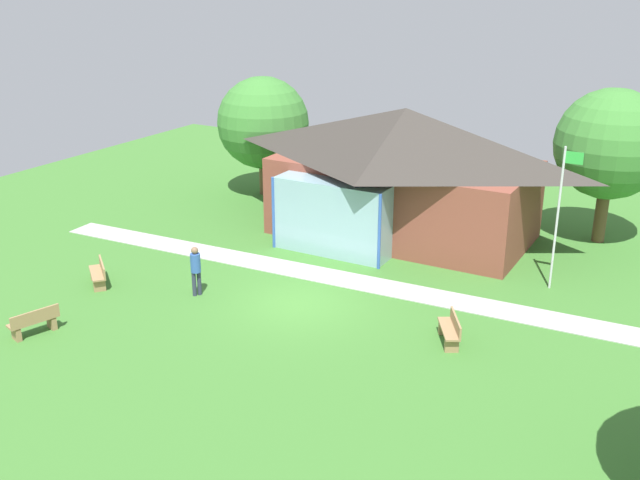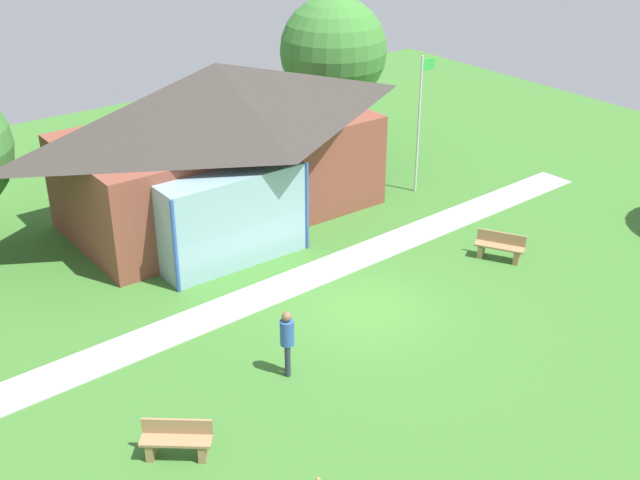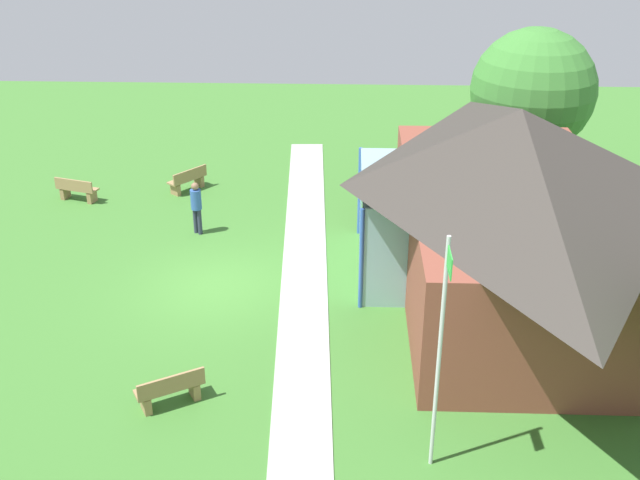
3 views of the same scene
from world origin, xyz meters
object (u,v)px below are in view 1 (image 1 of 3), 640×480
object	(u,v)px
visitor_strolling_lawn	(196,267)
tree_behind_pavilion_right	(611,144)
pavilion	(401,171)
bench_mid_right	(450,330)
tree_behind_pavilion_left	(263,123)
bench_front_left	(34,322)
bench_mid_left	(99,274)
flagpole	(559,212)

from	to	relation	value
visitor_strolling_lawn	tree_behind_pavilion_right	size ratio (longest dim) A/B	0.28
pavilion	bench_mid_right	world-z (taller)	pavilion
tree_behind_pavilion_left	tree_behind_pavilion_right	bearing A→B (deg)	3.70
pavilion	tree_behind_pavilion_right	size ratio (longest dim) A/B	1.80
bench_mid_right	visitor_strolling_lawn	distance (m)	8.73
bench_front_left	tree_behind_pavilion_left	world-z (taller)	tree_behind_pavilion_left
tree_behind_pavilion_right	tree_behind_pavilion_left	world-z (taller)	tree_behind_pavilion_right
bench_mid_right	tree_behind_pavilion_right	size ratio (longest dim) A/B	0.25
bench_mid_right	bench_mid_left	world-z (taller)	same
visitor_strolling_lawn	tree_behind_pavilion_left	size ratio (longest dim) A/B	0.31
bench_mid_left	bench_front_left	bearing A→B (deg)	145.07
pavilion	visitor_strolling_lawn	xyz separation A→B (m)	(-3.53, -8.85, -1.72)
pavilion	visitor_strolling_lawn	world-z (taller)	pavilion
bench_mid_left	visitor_strolling_lawn	distance (m)	3.71
bench_mid_left	tree_behind_pavilion_right	distance (m)	19.85
visitor_strolling_lawn	tree_behind_pavilion_right	xyz separation A→B (m)	(10.87, 12.20, 2.98)
tree_behind_pavilion_right	bench_mid_left	bearing A→B (deg)	-137.52
bench_mid_left	tree_behind_pavilion_left	bearing A→B (deg)	-45.66
bench_front_left	tree_behind_pavilion_right	size ratio (longest dim) A/B	0.25
flagpole	bench_mid_right	world-z (taller)	flagpole
pavilion	flagpole	size ratio (longest dim) A/B	2.23
bench_front_left	tree_behind_pavilion_right	xyz separation A→B (m)	(13.34, 16.89, 3.59)
bench_mid_right	tree_behind_pavilion_left	world-z (taller)	tree_behind_pavilion_left
bench_front_left	visitor_strolling_lawn	world-z (taller)	visitor_strolling_lawn
tree_behind_pavilion_right	bench_front_left	bearing A→B (deg)	-128.29
bench_mid_right	tree_behind_pavilion_left	distance (m)	17.05
visitor_strolling_lawn	tree_behind_pavilion_right	distance (m)	16.61
bench_mid_left	bench_front_left	world-z (taller)	same
bench_mid_right	bench_mid_left	bearing A→B (deg)	69.32
bench_mid_right	bench_front_left	distance (m)	12.48
pavilion	bench_front_left	size ratio (longest dim) A/B	7.13
visitor_strolling_lawn	tree_behind_pavilion_left	distance (m)	12.37
bench_mid_right	bench_mid_left	size ratio (longest dim) A/B	1.05
flagpole	bench_mid_left	distance (m)	15.91
bench_front_left	visitor_strolling_lawn	xyz separation A→B (m)	(2.46, 4.70, 0.62)
flagpole	bench_mid_left	size ratio (longest dim) A/B	3.47
bench_mid_left	tree_behind_pavilion_left	xyz separation A→B (m)	(-1.11, 12.18, 3.09)
flagpole	visitor_strolling_lawn	xyz separation A→B (m)	(-10.32, -6.48, -1.76)
pavilion	tree_behind_pavilion_left	bearing A→B (deg)	163.97
bench_mid_left	tree_behind_pavilion_right	xyz separation A→B (m)	(14.40, 13.19, 3.59)
bench_mid_right	tree_behind_pavilion_right	distance (m)	11.99
pavilion	tree_behind_pavilion_right	xyz separation A→B (m)	(7.35, 3.35, 1.26)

